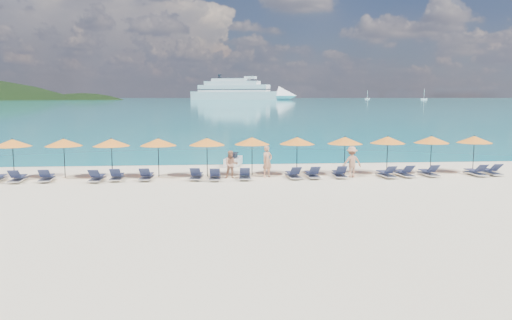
{
  "coord_description": "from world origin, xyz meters",
  "views": [
    {
      "loc": [
        -2.26,
        -23.49,
        4.63
      ],
      "look_at": [
        0.0,
        3.0,
        1.2
      ],
      "focal_mm": 35.0,
      "sensor_mm": 36.0,
      "label": 1
    }
  ],
  "objects": [
    {
      "name": "sea",
      "position": [
        0.0,
        660.0,
        0.01
      ],
      "size": [
        1600.0,
        1300.0,
        0.01
      ],
      "primitive_type": "cube",
      "color": "#1FA9B2",
      "rests_on": "ground"
    },
    {
      "name": "headland_small",
      "position": [
        -150.0,
        560.0,
        -35.0
      ],
      "size": [
        162.0,
        126.0,
        85.5
      ],
      "color": "black",
      "rests_on": "ground"
    },
    {
      "name": "umbrella_6",
      "position": [
        2.61,
        5.28,
        2.02
      ],
      "size": [
        2.1,
        2.1,
        2.28
      ],
      "color": "black",
      "rests_on": "ground"
    },
    {
      "name": "umbrella_1",
      "position": [
        -10.7,
        5.31,
        2.02
      ],
      "size": [
        2.1,
        2.1,
        2.28
      ],
      "color": "black",
      "rests_on": "ground"
    },
    {
      "name": "lounger_6",
      "position": [
        -3.23,
        4.02,
        0.24
      ],
      "size": [
        0.78,
        1.75,
        0.66
      ],
      "rotation": [
        0.0,
        0.0,
        -0.09
      ],
      "color": "silver",
      "rests_on": "ground"
    },
    {
      "name": "lounger_16",
      "position": [
        13.92,
        4.17,
        0.24
      ],
      "size": [
        0.72,
        1.73,
        0.66
      ],
      "rotation": [
        0.0,
        0.0,
        0.06
      ],
      "color": "silver",
      "rests_on": "ground"
    },
    {
      "name": "beachgoer_a",
      "position": [
        0.78,
        4.53,
        0.91
      ],
      "size": [
        0.79,
        0.73,
        1.81
      ],
      "primitive_type": "imported",
      "rotation": [
        0.0,
        0.0,
        0.59
      ],
      "color": "tan",
      "rests_on": "ground"
    },
    {
      "name": "umbrella_5",
      "position": [
        -0.03,
        5.33,
        2.02
      ],
      "size": [
        2.1,
        2.1,
        2.28
      ],
      "color": "black",
      "rests_on": "ground"
    },
    {
      "name": "lounger_2",
      "position": [
        -11.32,
        4.1,
        0.24
      ],
      "size": [
        0.78,
        1.75,
        0.66
      ],
      "rotation": [
        0.0,
        0.0,
        0.1
      ],
      "color": "silver",
      "rests_on": "ground"
    },
    {
      "name": "sailboat_far",
      "position": [
        191.6,
        595.04,
        1.16
      ],
      "size": [
        6.17,
        2.06,
        11.32
      ],
      "color": "white",
      "rests_on": "ground"
    },
    {
      "name": "lounger_11",
      "position": [
        4.86,
        4.05,
        0.24
      ],
      "size": [
        0.68,
        1.72,
        0.66
      ],
      "rotation": [
        0.0,
        0.0,
        -0.04
      ],
      "color": "silver",
      "rests_on": "ground"
    },
    {
      "name": "lounger_15",
      "position": [
        12.94,
        4.0,
        0.24
      ],
      "size": [
        0.76,
        1.75,
        0.66
      ],
      "rotation": [
        0.0,
        0.0,
        0.08
      ],
      "color": "silver",
      "rests_on": "ground"
    },
    {
      "name": "umbrella_8",
      "position": [
        8.08,
        5.32,
        2.02
      ],
      "size": [
        2.1,
        2.1,
        2.28
      ],
      "color": "black",
      "rests_on": "ground"
    },
    {
      "name": "sailboat_near",
      "position": [
        226.77,
        505.73,
        1.27
      ],
      "size": [
        6.75,
        2.25,
        12.37
      ],
      "color": "white",
      "rests_on": "ground"
    },
    {
      "name": "lounger_14",
      "position": [
        10.13,
        4.07,
        0.24
      ],
      "size": [
        0.73,
        1.74,
        0.66
      ],
      "rotation": [
        0.0,
        0.0,
        0.06
      ],
      "color": "silver",
      "rests_on": "ground"
    },
    {
      "name": "beachgoer_b",
      "position": [
        -1.29,
        4.29,
        0.79
      ],
      "size": [
        0.77,
        0.44,
        1.58
      ],
      "primitive_type": "imported",
      "rotation": [
        0.0,
        0.0,
        -0.0
      ],
      "color": "tan",
      "rests_on": "ground"
    },
    {
      "name": "lounger_7",
      "position": [
        -2.21,
        3.79,
        0.24
      ],
      "size": [
        0.65,
        1.71,
        0.66
      ],
      "rotation": [
        0.0,
        0.0,
        -0.02
      ],
      "color": "silver",
      "rests_on": "ground"
    },
    {
      "name": "umbrella_0",
      "position": [
        -13.47,
        5.27,
        2.02
      ],
      "size": [
        2.1,
        2.1,
        2.28
      ],
      "color": "black",
      "rests_on": "ground"
    },
    {
      "name": "lounger_3",
      "position": [
        -8.6,
        3.84,
        0.24
      ],
      "size": [
        0.68,
        1.72,
        0.66
      ],
      "rotation": [
        0.0,
        0.0,
        -0.04
      ],
      "color": "silver",
      "rests_on": "ground"
    },
    {
      "name": "lounger_5",
      "position": [
        -5.98,
        4.12,
        0.24
      ],
      "size": [
        0.69,
        1.72,
        0.66
      ],
      "rotation": [
        0.0,
        0.0,
        -0.04
      ],
      "color": "silver",
      "rests_on": "ground"
    },
    {
      "name": "umbrella_3",
      "position": [
        -5.41,
        5.07,
        2.02
      ],
      "size": [
        2.1,
        2.1,
        2.28
      ],
      "color": "black",
      "rests_on": "ground"
    },
    {
      "name": "cruise_ship",
      "position": [
        32.59,
        540.25,
        8.92
      ],
      "size": [
        120.5,
        67.72,
        34.27
      ],
      "rotation": [
        0.0,
        0.0,
        -0.42
      ],
      "color": "white",
      "rests_on": "ground"
    },
    {
      "name": "lounger_12",
      "position": [
        7.52,
        3.81,
        0.24
      ],
      "size": [
        0.79,
        1.75,
        0.66
      ],
      "rotation": [
        0.0,
        0.0,
        0.1
      ],
      "color": "silver",
      "rests_on": "ground"
    },
    {
      "name": "lounger_9",
      "position": [
        2.19,
        3.93,
        0.24
      ],
      "size": [
        0.77,
        1.75,
        0.66
      ],
      "rotation": [
        0.0,
        0.0,
        0.09
      ],
      "color": "silver",
      "rests_on": "ground"
    },
    {
      "name": "lounger_8",
      "position": [
        -0.56,
        3.88,
        0.24
      ],
      "size": [
        0.7,
        1.73,
        0.66
      ],
      "rotation": [
        0.0,
        0.0,
        -0.05
      ],
      "color": "silver",
      "rests_on": "ground"
    },
    {
      "name": "beachgoer_c",
      "position": [
        5.58,
        4.11,
        0.89
      ],
      "size": [
        1.2,
        0.67,
        1.77
      ],
      "primitive_type": "imported",
      "rotation": [
        0.0,
        0.0,
        3.27
      ],
      "color": "tan",
      "rests_on": "ground"
    },
    {
      "name": "umbrella_7",
      "position": [
        5.46,
        5.21,
        2.02
      ],
      "size": [
        2.1,
        2.1,
        2.28
      ],
      "color": "black",
      "rests_on": "ground"
    },
    {
      "name": "umbrella_10",
      "position": [
        13.41,
        5.22,
        2.02
      ],
      "size": [
        2.1,
        2.1,
        2.28
      ],
      "color": "black",
      "rests_on": "ground"
    },
    {
      "name": "lounger_13",
      "position": [
        8.63,
        4.01,
        0.24
      ],
      "size": [
        0.79,
        1.76,
        0.66
      ],
      "rotation": [
        0.0,
        0.0,
        0.1
      ],
      "color": "silver",
      "rests_on": "ground"
    },
    {
      "name": "lounger_10",
      "position": [
        3.29,
        3.99,
        0.24
      ],
      "size": [
        0.69,
        1.72,
        0.66
      ],
      "rotation": [
        0.0,
        0.0,
        0.04
      ],
      "color": "silver",
      "rests_on": "ground"
    },
    {
      "name": "lounger_4",
      "position": [
        -7.57,
        4.1,
        0.24
      ],
      "size": [
        0.65,
        1.71,
        0.66
      ],
      "rotation": [
        0.0,
        0.0,
        0.02
      ],
      "color": "silver",
      "rests_on": "ground"
    },
    {
      "name": "lounger_1",
      "position": [
        -12.81,
        4.02,
        0.24
      ],
      "size": [
        0.72,
        1.73,
        0.66
      ],
      "rotation": [
        0.0,
        0.0,
        0.06
      ],
      "color": "silver",
      "rests_on": "ground"
    },
    {
      "name": "umbrella_4",
      "position": [
        -2.65,
        5.1,
        2.02
      ],
      "size": [
        2.1,
        2.1,
        2.28
      ],
      "color": "black",
      "rests_on": "ground"
    },
    {
      "name": "umbrella_2",
      "position": [
        -8.02,
        5.09,
        2.02
      ],
      "size": [
        2.1,
        2.1,
        2.28
      ],
      "color": "black",
      "rests_on": "ground"
    },
    {
      "name": "ground",
      "position": [
        0.0,
        0.0,
        0.0
      ],
      "size": [
        1400.0,
        1400.0,
        0.0
      ],
      "primitive_type": "plane",
      "color": "beige"
    },
    {
      "name": "umbrella_9",
      "position": [
        10.78,
        5.31,
        2.02
      ],
      "size": [
        2.1,
        2.1,
        2.28
      ],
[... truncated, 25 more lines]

